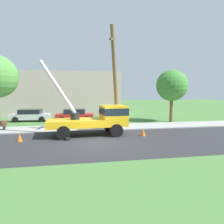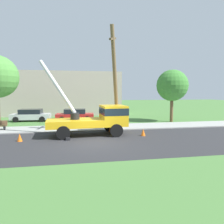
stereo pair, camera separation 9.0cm
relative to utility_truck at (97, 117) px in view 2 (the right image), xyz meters
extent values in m
plane|color=#477538|center=(-0.42, 9.40, -1.41)|extent=(120.00, 120.00, 0.00)
cube|color=#2B2B2D|center=(-0.42, -2.60, -1.40)|extent=(80.00, 8.27, 0.01)
cube|color=#9E9E99|center=(-0.42, 3.20, -1.36)|extent=(80.00, 3.32, 0.10)
cube|color=gold|center=(-1.80, -0.12, -0.38)|extent=(4.43, 2.64, 0.55)
cube|color=gold|center=(1.30, 0.06, 0.14)|extent=(2.03, 2.51, 1.60)
cube|color=#19232D|center=(1.30, 0.06, 0.49)|extent=(2.06, 2.53, 0.56)
cylinder|color=black|center=(-1.78, -0.12, 0.14)|extent=(0.70, 0.70, 0.50)
cylinder|color=silver|center=(-3.09, 0.46, 2.44)|extent=(2.95, 1.50, 4.26)
cube|color=black|center=(-2.32, -1.60, -1.31)|extent=(0.32, 0.32, 0.20)
cube|color=black|center=(-2.48, 1.29, -1.31)|extent=(0.32, 0.32, 0.20)
cylinder|color=black|center=(1.32, -1.14, -0.91)|extent=(1.00, 0.30, 1.00)
cylinder|color=black|center=(1.18, 1.26, -0.91)|extent=(1.00, 0.30, 1.00)
cylinder|color=black|center=(-2.64, -1.37, -0.91)|extent=(1.00, 0.30, 1.00)
cylinder|color=black|center=(-2.78, 1.03, -0.91)|extent=(1.00, 0.30, 1.00)
cylinder|color=brown|center=(1.64, 0.98, 2.94)|extent=(1.36, 2.50, 8.79)
cube|color=brown|center=(1.28, 0.19, 6.25)|extent=(0.88, 1.69, 0.61)
cone|color=orange|center=(3.48, -1.11, -1.13)|extent=(0.36, 0.36, 0.56)
cone|color=orange|center=(-5.62, -1.35, -1.13)|extent=(0.36, 0.36, 0.56)
cone|color=orange|center=(1.26, 1.12, -1.13)|extent=(0.36, 0.36, 0.56)
cube|color=#B7B7BF|center=(-6.85, 9.33, -0.86)|extent=(4.51, 2.09, 0.65)
cube|color=black|center=(-6.85, 9.33, -0.26)|extent=(2.57, 1.82, 0.55)
cylinder|color=black|center=(-5.46, 8.33, -1.09)|extent=(0.64, 0.22, 0.64)
cylinder|color=black|center=(-5.34, 10.13, -1.09)|extent=(0.64, 0.22, 0.64)
cylinder|color=black|center=(-8.36, 8.53, -1.09)|extent=(0.64, 0.22, 0.64)
cylinder|color=black|center=(-8.24, 10.33, -1.09)|extent=(0.64, 0.22, 0.64)
cube|color=#B21E1E|center=(-1.72, 8.65, -0.86)|extent=(4.52, 2.10, 0.65)
cube|color=black|center=(-1.72, 8.65, -0.26)|extent=(2.57, 1.82, 0.55)
cylinder|color=black|center=(-0.33, 7.65, -1.09)|extent=(0.64, 0.22, 0.64)
cylinder|color=black|center=(-0.21, 9.44, -1.09)|extent=(0.64, 0.22, 0.64)
cylinder|color=black|center=(-3.23, 7.85, -1.09)|extent=(0.64, 0.22, 0.64)
cylinder|color=black|center=(-3.10, 9.65, -1.09)|extent=(0.64, 0.22, 0.64)
cube|color=#333338|center=(-7.95, 3.20, -1.18)|extent=(0.10, 0.40, 0.45)
cylinder|color=brown|center=(9.25, 5.87, 0.55)|extent=(0.36, 0.36, 3.91)
sphere|color=#3D7F33|center=(9.25, 5.87, 2.78)|extent=(3.57, 3.57, 3.57)
cube|color=#A5998C|center=(-3.82, 16.75, 1.79)|extent=(18.00, 6.00, 6.40)
camera|label=1|loc=(-1.97, -16.75, 2.05)|focal=33.89mm
camera|label=2|loc=(-1.88, -16.76, 2.05)|focal=33.89mm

